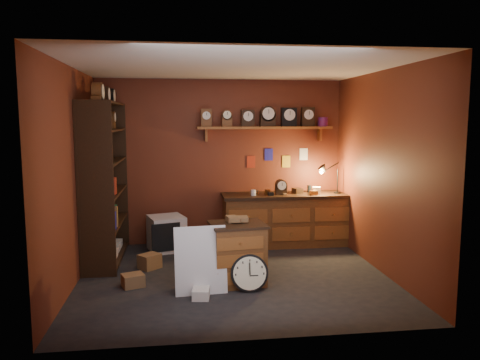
% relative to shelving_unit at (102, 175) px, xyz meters
% --- Properties ---
extents(floor, '(4.00, 4.00, 0.00)m').
position_rel_shelving_unit_xyz_m(floor, '(1.79, -0.98, -1.25)').
color(floor, black).
rests_on(floor, ground).
extents(room_shell, '(4.02, 3.62, 2.71)m').
position_rel_shelving_unit_xyz_m(room_shell, '(1.84, -0.87, 0.47)').
color(room_shell, maroon).
rests_on(room_shell, ground).
extents(shelving_unit, '(0.47, 1.60, 2.58)m').
position_rel_shelving_unit_xyz_m(shelving_unit, '(0.00, 0.00, 0.00)').
color(shelving_unit, black).
rests_on(shelving_unit, ground).
extents(workbench, '(2.12, 0.66, 1.36)m').
position_rel_shelving_unit_xyz_m(workbench, '(2.84, 0.49, -0.78)').
color(workbench, brown).
rests_on(workbench, ground).
extents(low_cabinet, '(0.73, 0.64, 0.86)m').
position_rel_shelving_unit_xyz_m(low_cabinet, '(1.81, -1.23, -0.84)').
color(low_cabinet, brown).
rests_on(low_cabinet, ground).
extents(big_round_clock, '(0.45, 0.16, 0.45)m').
position_rel_shelving_unit_xyz_m(big_round_clock, '(1.91, -1.52, -1.03)').
color(big_round_clock, black).
rests_on(big_round_clock, ground).
extents(white_panel, '(0.63, 0.22, 0.81)m').
position_rel_shelving_unit_xyz_m(white_panel, '(1.33, -1.51, -1.25)').
color(white_panel, silver).
rests_on(white_panel, ground).
extents(mini_fridge, '(0.65, 0.67, 0.54)m').
position_rel_shelving_unit_xyz_m(mini_fridge, '(0.88, 0.41, -0.98)').
color(mini_fridge, silver).
rests_on(mini_fridge, ground).
extents(floor_box_a, '(0.31, 0.29, 0.16)m').
position_rel_shelving_unit_xyz_m(floor_box_a, '(0.51, -1.19, -1.17)').
color(floor_box_a, brown).
rests_on(floor_box_a, ground).
extents(floor_box_b, '(0.22, 0.25, 0.12)m').
position_rel_shelving_unit_xyz_m(floor_box_b, '(1.32, -1.68, -1.20)').
color(floor_box_b, white).
rests_on(floor_box_b, ground).
extents(floor_box_c, '(0.35, 0.34, 0.20)m').
position_rel_shelving_unit_xyz_m(floor_box_c, '(0.67, -0.49, -1.15)').
color(floor_box_c, brown).
rests_on(floor_box_c, ground).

